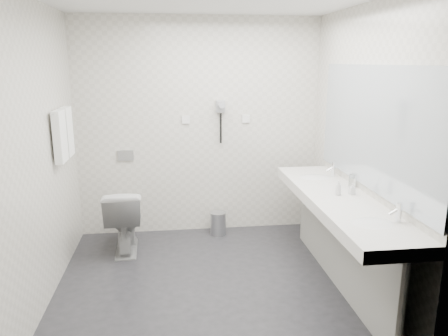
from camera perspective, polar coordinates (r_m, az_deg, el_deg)
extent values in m
plane|color=#242328|center=(4.18, -1.85, -14.68)|extent=(2.80, 2.80, 0.00)
plane|color=beige|center=(5.02, -3.34, 5.32)|extent=(2.80, 0.00, 2.80)
plane|color=beige|center=(2.49, 0.71, -3.63)|extent=(2.80, 0.00, 2.80)
plane|color=beige|center=(3.88, -23.04, 1.65)|extent=(0.00, 2.60, 2.60)
plane|color=beige|center=(4.11, 17.85, 2.73)|extent=(0.00, 2.60, 2.60)
cube|color=silver|center=(3.94, 14.93, -4.33)|extent=(0.55, 2.20, 0.10)
cube|color=#9C9B93|center=(4.09, 14.88, -9.97)|extent=(0.03, 2.15, 0.75)
cylinder|color=silver|center=(3.28, 22.38, -16.98)|extent=(0.06, 0.06, 0.75)
cylinder|color=silver|center=(5.01, 10.82, -5.25)|extent=(0.06, 0.06, 0.75)
cube|color=#B2BCC6|center=(3.89, 19.09, 5.03)|extent=(0.02, 2.20, 1.05)
ellipsoid|color=white|center=(3.37, 19.07, -7.15)|extent=(0.40, 0.31, 0.05)
ellipsoid|color=white|center=(4.51, 11.91, -1.37)|extent=(0.40, 0.31, 0.05)
cylinder|color=silver|center=(3.43, 22.13, -5.46)|extent=(0.04, 0.04, 0.15)
cylinder|color=silver|center=(4.55, 14.29, -0.18)|extent=(0.04, 0.04, 0.15)
imported|color=silver|center=(3.99, 16.61, -2.65)|extent=(0.05, 0.05, 0.10)
imported|color=silver|center=(3.93, 14.90, -2.54)|extent=(0.07, 0.07, 0.14)
cylinder|color=silver|center=(4.23, 16.63, -1.62)|extent=(0.08, 0.08, 0.12)
imported|color=white|center=(4.78, -13.06, -6.63)|extent=(0.42, 0.71, 0.70)
cube|color=#B2B5BA|center=(5.08, -12.90, 1.64)|extent=(0.18, 0.02, 0.12)
cylinder|color=#B2B5BA|center=(5.14, -0.77, -7.42)|extent=(0.19, 0.19, 0.26)
cylinder|color=#B2B5BA|center=(5.09, -0.77, -5.97)|extent=(0.19, 0.19, 0.02)
cylinder|color=silver|center=(4.35, -20.86, 7.08)|extent=(0.02, 0.62, 0.02)
cube|color=white|center=(4.24, -20.91, 3.91)|extent=(0.07, 0.24, 0.48)
cube|color=white|center=(4.51, -20.09, 4.53)|extent=(0.07, 0.24, 0.48)
cube|color=#9A9B9F|center=(4.98, -0.46, 8.17)|extent=(0.10, 0.04, 0.14)
cylinder|color=#9A9B9F|center=(4.91, -0.36, 8.44)|extent=(0.08, 0.14, 0.08)
cylinder|color=black|center=(5.00, -0.43, 5.30)|extent=(0.02, 0.02, 0.35)
cube|color=white|center=(4.99, -5.08, 6.39)|extent=(0.09, 0.02, 0.09)
cube|color=white|center=(5.06, 2.92, 6.53)|extent=(0.09, 0.02, 0.09)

